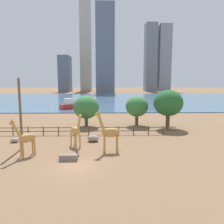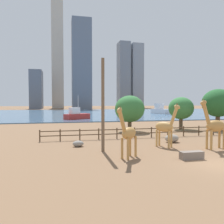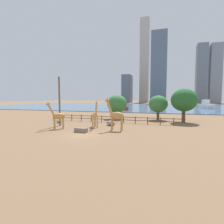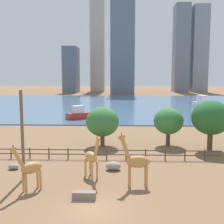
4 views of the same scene
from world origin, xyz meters
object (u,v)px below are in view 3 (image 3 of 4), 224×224
at_px(giraffe_companion, 116,115).
at_px(giraffe_tall, 95,115).
at_px(boulder_by_pole, 111,123).
at_px(boat_sailboat, 118,108).
at_px(utility_pole, 59,101).
at_px(tree_left_large, 158,104).
at_px(feeding_trough, 81,130).
at_px(giraffe_young, 58,116).
at_px(tree_right_tall, 184,100).
at_px(boat_ferry, 206,105).
at_px(boulder_near_fence, 59,121).
at_px(tree_center_broad, 117,104).

bearing_deg(giraffe_companion, giraffe_tall, -28.63).
xyz_separation_m(boulder_by_pole, boat_sailboat, (-8.26, 33.60, 0.76)).
bearing_deg(giraffe_tall, utility_pole, -120.56).
xyz_separation_m(utility_pole, tree_left_large, (15.23, 13.20, -0.70)).
distance_m(giraffe_tall, feeding_trough, 4.90).
distance_m(giraffe_young, feeding_trough, 5.09).
bearing_deg(tree_left_large, boat_sailboat, 123.54).
bearing_deg(tree_right_tall, boulder_by_pole, -146.65).
height_order(giraffe_companion, boulder_by_pole, giraffe_companion).
relative_size(tree_right_tall, boat_ferry, 0.70).
bearing_deg(boulder_near_fence, boulder_by_pole, 1.02).
bearing_deg(giraffe_tall, tree_center_broad, 144.00).
height_order(giraffe_young, boulder_near_fence, giraffe_young).
bearing_deg(boulder_near_fence, utility_pole, -52.67).
height_order(boulder_near_fence, tree_center_broad, tree_center_broad).
relative_size(giraffe_young, utility_pole, 0.50).
height_order(utility_pole, tree_right_tall, utility_pole).
height_order(giraffe_tall, tree_center_broad, tree_center_broad).
bearing_deg(feeding_trough, boat_sailboat, 98.79).
bearing_deg(utility_pole, boat_ferry, 60.58).
distance_m(giraffe_tall, boat_ferry, 62.97).
distance_m(utility_pole, boat_sailboat, 36.51).
xyz_separation_m(feeding_trough, tree_right_tall, (13.97, 14.75, 3.94)).
distance_m(utility_pole, boulder_by_pole, 9.32).
bearing_deg(boulder_by_pole, feeding_trough, -106.22).
height_order(tree_right_tall, boat_sailboat, tree_right_tall).
bearing_deg(tree_right_tall, feeding_trough, -133.45).
distance_m(boulder_near_fence, tree_right_tall, 23.83).
relative_size(giraffe_companion, boulder_by_pole, 3.07).
height_order(giraffe_young, tree_center_broad, tree_center_broad).
height_order(giraffe_young, boulder_by_pole, giraffe_young).
xyz_separation_m(tree_center_broad, boat_sailboat, (-6.48, 23.90, -2.17)).
bearing_deg(tree_right_tall, utility_pole, -152.00).
bearing_deg(utility_pole, boulder_by_pole, 19.04).
relative_size(giraffe_tall, utility_pole, 0.52).
bearing_deg(feeding_trough, giraffe_tall, 88.70).
bearing_deg(utility_pole, boulder_near_fence, 127.33).
bearing_deg(tree_left_large, boulder_by_pole, -124.38).
bearing_deg(giraffe_young, tree_right_tall, 171.49).
height_order(boulder_near_fence, boat_ferry, boat_ferry).
bearing_deg(tree_left_large, giraffe_companion, -109.13).
bearing_deg(boat_ferry, tree_left_large, -33.91).
bearing_deg(boulder_by_pole, tree_right_tall, 33.35).
xyz_separation_m(giraffe_companion, boat_sailboat, (-10.35, 37.69, -0.98)).
xyz_separation_m(giraffe_young, utility_pole, (-1.49, 2.69, 2.15)).
height_order(giraffe_tall, boulder_near_fence, giraffe_tall).
bearing_deg(boat_sailboat, feeding_trough, -115.40).
xyz_separation_m(tree_right_tall, boat_sailboat, (-20.23, 25.72, -3.04)).
bearing_deg(tree_center_broad, giraffe_companion, -74.33).
height_order(boat_ferry, boat_sailboat, boat_sailboat).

